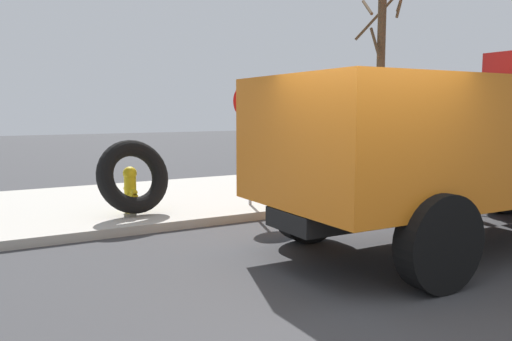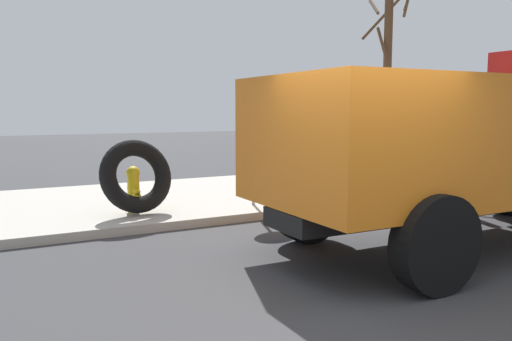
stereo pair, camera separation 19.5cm
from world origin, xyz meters
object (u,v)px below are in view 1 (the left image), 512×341
(dump_truck_orange, at_px, (493,135))
(bare_tree, at_px, (381,77))
(loose_tire, at_px, (133,177))
(stop_sign, at_px, (251,120))
(fire_hydrant, at_px, (130,188))

(dump_truck_orange, distance_m, bare_tree, 5.66)
(loose_tire, xyz_separation_m, bare_tree, (6.76, 1.06, 1.98))
(bare_tree, bearing_deg, stop_sign, -163.98)
(fire_hydrant, xyz_separation_m, loose_tire, (0.00, -0.18, 0.23))
(stop_sign, xyz_separation_m, dump_truck_orange, (2.11, -3.68, -0.19))
(loose_tire, bearing_deg, dump_truck_orange, -42.07)
(fire_hydrant, xyz_separation_m, stop_sign, (2.24, -0.42, 1.21))
(loose_tire, distance_m, dump_truck_orange, 5.90)
(fire_hydrant, relative_size, stop_sign, 0.35)
(stop_sign, bearing_deg, loose_tire, 173.92)
(loose_tire, relative_size, bare_tree, 0.25)
(fire_hydrant, distance_m, bare_tree, 7.17)
(loose_tire, height_order, bare_tree, bare_tree)
(dump_truck_orange, bearing_deg, bare_tree, 64.13)
(loose_tire, distance_m, bare_tree, 7.12)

